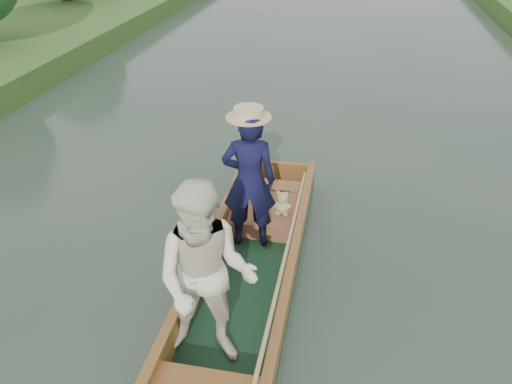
# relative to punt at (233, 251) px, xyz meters

# --- Properties ---
(ground) EXTENTS (120.00, 120.00, 0.00)m
(ground) POSITION_rel_punt_xyz_m (0.08, 0.26, -0.72)
(ground) COLOR #283D30
(ground) RESTS_ON ground
(punt) EXTENTS (1.17, 5.00, 1.98)m
(punt) POSITION_rel_punt_xyz_m (0.00, 0.00, 0.00)
(punt) COLOR #13321D
(punt) RESTS_ON ground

